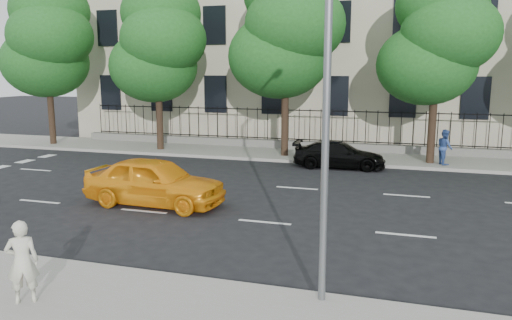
# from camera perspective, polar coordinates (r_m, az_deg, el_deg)

# --- Properties ---
(ground) EXTENTS (120.00, 120.00, 0.00)m
(ground) POSITION_cam_1_polar(r_m,az_deg,el_deg) (12.60, -2.19, -10.38)
(ground) COLOR black
(ground) RESTS_ON ground
(far_sidewalk) EXTENTS (60.00, 4.00, 0.15)m
(far_sidewalk) POSITION_cam_1_polar(r_m,az_deg,el_deg) (25.80, 8.02, 0.44)
(far_sidewalk) COLOR gray
(far_sidewalk) RESTS_ON ground
(lane_markings) EXTENTS (49.60, 4.62, 0.01)m
(lane_markings) POSITION_cam_1_polar(r_m,az_deg,el_deg) (16.94, 3.08, -4.91)
(lane_markings) COLOR silver
(lane_markings) RESTS_ON ground
(iron_fence) EXTENTS (30.00, 0.50, 2.20)m
(iron_fence) POSITION_cam_1_polar(r_m,az_deg,el_deg) (27.38, 8.61, 2.20)
(iron_fence) COLOR slate
(iron_fence) RESTS_ON far_sidewalk
(street_light) EXTENTS (0.25, 3.32, 8.05)m
(street_light) POSITION_cam_1_polar(r_m,az_deg,el_deg) (9.49, 8.78, 14.41)
(street_light) COLOR slate
(street_light) RESTS_ON near_sidewalk
(tree_a) EXTENTS (5.71, 5.31, 9.39)m
(tree_a) POSITION_cam_1_polar(r_m,az_deg,el_deg) (31.57, -22.63, 12.58)
(tree_a) COLOR #382619
(tree_a) RESTS_ON far_sidewalk
(tree_b) EXTENTS (5.53, 5.12, 8.97)m
(tree_b) POSITION_cam_1_polar(r_m,az_deg,el_deg) (27.69, -11.03, 13.00)
(tree_b) COLOR #382619
(tree_b) RESTS_ON far_sidewalk
(tree_c) EXTENTS (5.89, 5.50, 9.80)m
(tree_c) POSITION_cam_1_polar(r_m,az_deg,el_deg) (25.26, 3.61, 14.74)
(tree_c) COLOR #382619
(tree_c) RESTS_ON far_sidewalk
(tree_d) EXTENTS (5.34, 4.94, 8.84)m
(tree_d) POSITION_cam_1_polar(r_m,az_deg,el_deg) (24.56, 20.12, 12.93)
(tree_d) COLOR #382619
(tree_d) RESTS_ON far_sidewalk
(yellow_taxi) EXTENTS (4.81, 2.13, 1.61)m
(yellow_taxi) POSITION_cam_1_polar(r_m,az_deg,el_deg) (16.82, -11.51, -2.42)
(yellow_taxi) COLOR #FF9D14
(yellow_taxi) RESTS_ON ground
(black_sedan) EXTENTS (4.23, 1.87, 1.21)m
(black_sedan) POSITION_cam_1_polar(r_m,az_deg,el_deg) (23.14, 9.48, 0.60)
(black_sedan) COLOR black
(black_sedan) RESTS_ON ground
(woman_near) EXTENTS (0.69, 0.64, 1.59)m
(woman_near) POSITION_cam_1_polar(r_m,az_deg,el_deg) (10.36, -25.16, -10.48)
(woman_near) COLOR beige
(woman_near) RESTS_ON near_sidewalk
(pedestrian_far) EXTENTS (0.85, 0.95, 1.62)m
(pedestrian_far) POSITION_cam_1_polar(r_m,az_deg,el_deg) (24.38, 20.77, 1.40)
(pedestrian_far) COLOR #314D8F
(pedestrian_far) RESTS_ON far_sidewalk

